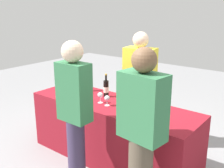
{
  "coord_description": "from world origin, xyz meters",
  "views": [
    {
      "loc": [
        2.01,
        -2.55,
        1.99
      ],
      "look_at": [
        0.0,
        0.0,
        1.04
      ],
      "focal_mm": 43.49,
      "sensor_mm": 36.0,
      "label": 1
    }
  ],
  "objects_px": {
    "wine_glass_2": "(100,95)",
    "wine_glass_3": "(107,99)",
    "wine_bottle_1": "(106,88)",
    "wine_bottle_3": "(141,98)",
    "guest_1": "(142,131)",
    "wine_glass_1": "(70,89)",
    "guest_0": "(75,111)",
    "wine_glass_0": "(67,86)",
    "wine_bottle_0": "(89,84)",
    "server_pouring": "(139,86)",
    "wine_bottle_2": "(123,95)"
  },
  "relations": [
    {
      "from": "wine_bottle_3",
      "to": "wine_glass_2",
      "type": "relative_size",
      "value": 2.16
    },
    {
      "from": "wine_glass_1",
      "to": "wine_glass_2",
      "type": "distance_m",
      "value": 0.49
    },
    {
      "from": "wine_bottle_0",
      "to": "guest_1",
      "type": "xyz_separation_m",
      "value": [
        1.41,
        -0.81,
        -0.01
      ]
    },
    {
      "from": "wine_bottle_2",
      "to": "wine_glass_3",
      "type": "distance_m",
      "value": 0.21
    },
    {
      "from": "wine_bottle_0",
      "to": "wine_glass_0",
      "type": "height_order",
      "value": "wine_bottle_0"
    },
    {
      "from": "wine_bottle_2",
      "to": "wine_glass_3",
      "type": "bearing_deg",
      "value": -124.48
    },
    {
      "from": "wine_bottle_3",
      "to": "server_pouring",
      "type": "relative_size",
      "value": 0.18
    },
    {
      "from": "wine_bottle_1",
      "to": "wine_glass_0",
      "type": "relative_size",
      "value": 2.29
    },
    {
      "from": "wine_bottle_0",
      "to": "wine_glass_2",
      "type": "xyz_separation_m",
      "value": [
        0.46,
        -0.28,
        -0.01
      ]
    },
    {
      "from": "wine_glass_0",
      "to": "guest_1",
      "type": "bearing_deg",
      "value": -19.1
    },
    {
      "from": "wine_bottle_3",
      "to": "wine_glass_3",
      "type": "bearing_deg",
      "value": -145.48
    },
    {
      "from": "wine_glass_1",
      "to": "guest_1",
      "type": "relative_size",
      "value": 0.09
    },
    {
      "from": "wine_bottle_2",
      "to": "wine_glass_1",
      "type": "height_order",
      "value": "wine_bottle_2"
    },
    {
      "from": "wine_glass_3",
      "to": "guest_1",
      "type": "xyz_separation_m",
      "value": [
        0.82,
        -0.51,
        0.01
      ]
    },
    {
      "from": "wine_bottle_2",
      "to": "guest_1",
      "type": "relative_size",
      "value": 0.2
    },
    {
      "from": "wine_glass_1",
      "to": "wine_glass_2",
      "type": "height_order",
      "value": "wine_glass_1"
    },
    {
      "from": "wine_glass_1",
      "to": "guest_0",
      "type": "distance_m",
      "value": 0.87
    },
    {
      "from": "wine_bottle_3",
      "to": "wine_glass_1",
      "type": "bearing_deg",
      "value": -163.92
    },
    {
      "from": "wine_bottle_0",
      "to": "wine_bottle_3",
      "type": "xyz_separation_m",
      "value": [
        0.93,
        -0.07,
        -0.0
      ]
    },
    {
      "from": "wine_bottle_2",
      "to": "wine_bottle_3",
      "type": "distance_m",
      "value": 0.23
    },
    {
      "from": "wine_bottle_1",
      "to": "wine_glass_3",
      "type": "distance_m",
      "value": 0.34
    },
    {
      "from": "wine_glass_3",
      "to": "guest_1",
      "type": "height_order",
      "value": "guest_1"
    },
    {
      "from": "wine_bottle_3",
      "to": "guest_0",
      "type": "xyz_separation_m",
      "value": [
        -0.29,
        -0.83,
        0.02
      ]
    },
    {
      "from": "wine_bottle_0",
      "to": "wine_glass_2",
      "type": "height_order",
      "value": "wine_bottle_0"
    },
    {
      "from": "server_pouring",
      "to": "wine_glass_3",
      "type": "bearing_deg",
      "value": 82.36
    },
    {
      "from": "wine_bottle_1",
      "to": "guest_0",
      "type": "bearing_deg",
      "value": -71.92
    },
    {
      "from": "wine_bottle_2",
      "to": "guest_1",
      "type": "distance_m",
      "value": 0.98
    },
    {
      "from": "wine_glass_2",
      "to": "wine_glass_3",
      "type": "distance_m",
      "value": 0.13
    },
    {
      "from": "wine_glass_3",
      "to": "server_pouring",
      "type": "height_order",
      "value": "server_pouring"
    },
    {
      "from": "wine_bottle_1",
      "to": "wine_glass_0",
      "type": "bearing_deg",
      "value": -158.8
    },
    {
      "from": "wine_glass_2",
      "to": "wine_glass_3",
      "type": "height_order",
      "value": "wine_glass_2"
    },
    {
      "from": "guest_0",
      "to": "wine_glass_2",
      "type": "bearing_deg",
      "value": 106.44
    },
    {
      "from": "wine_glass_3",
      "to": "wine_bottle_3",
      "type": "bearing_deg",
      "value": 34.52
    },
    {
      "from": "wine_bottle_3",
      "to": "wine_glass_3",
      "type": "height_order",
      "value": "wine_bottle_3"
    },
    {
      "from": "wine_bottle_1",
      "to": "wine_glass_1",
      "type": "xyz_separation_m",
      "value": [
        -0.39,
        -0.3,
        -0.01
      ]
    },
    {
      "from": "wine_bottle_2",
      "to": "wine_bottle_3",
      "type": "relative_size",
      "value": 1.07
    },
    {
      "from": "wine_bottle_1",
      "to": "wine_glass_3",
      "type": "bearing_deg",
      "value": -48.54
    },
    {
      "from": "wine_glass_0",
      "to": "wine_glass_3",
      "type": "xyz_separation_m",
      "value": [
        0.77,
        -0.05,
        -0.01
      ]
    },
    {
      "from": "server_pouring",
      "to": "guest_1",
      "type": "distance_m",
      "value": 1.49
    },
    {
      "from": "wine_glass_1",
      "to": "wine_bottle_3",
      "type": "bearing_deg",
      "value": 16.08
    },
    {
      "from": "wine_bottle_1",
      "to": "guest_0",
      "type": "relative_size",
      "value": 0.19
    },
    {
      "from": "wine_glass_2",
      "to": "server_pouring",
      "type": "xyz_separation_m",
      "value": [
        0.13,
        0.71,
        -0.01
      ]
    },
    {
      "from": "wine_glass_3",
      "to": "guest_1",
      "type": "bearing_deg",
      "value": -31.66
    },
    {
      "from": "wine_bottle_3",
      "to": "wine_glass_1",
      "type": "height_order",
      "value": "wine_bottle_3"
    },
    {
      "from": "wine_bottle_1",
      "to": "wine_bottle_3",
      "type": "bearing_deg",
      "value": -2.14
    },
    {
      "from": "server_pouring",
      "to": "guest_1",
      "type": "height_order",
      "value": "guest_1"
    },
    {
      "from": "wine_glass_1",
      "to": "wine_glass_3",
      "type": "xyz_separation_m",
      "value": [
        0.62,
        0.04,
        -0.01
      ]
    },
    {
      "from": "wine_glass_0",
      "to": "guest_0",
      "type": "xyz_separation_m",
      "value": [
        0.82,
        -0.64,
        0.03
      ]
    },
    {
      "from": "wine_glass_0",
      "to": "wine_glass_1",
      "type": "xyz_separation_m",
      "value": [
        0.15,
        -0.09,
        0.01
      ]
    },
    {
      "from": "wine_bottle_2",
      "to": "server_pouring",
      "type": "bearing_deg",
      "value": 102.16
    }
  ]
}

